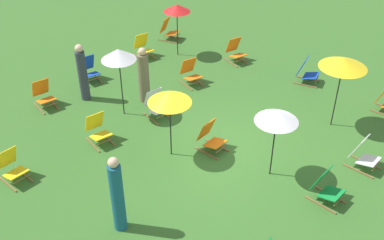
{
  "coord_description": "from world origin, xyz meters",
  "views": [
    {
      "loc": [
        -7.33,
        -5.34,
        7.24
      ],
      "look_at": [
        0.0,
        1.2,
        0.5
      ],
      "focal_mm": 43.15,
      "sensor_mm": 36.0,
      "label": 1
    }
  ],
  "objects": [
    {
      "name": "deckchair_4",
      "position": [
        2.34,
        5.52,
        0.37
      ],
      "size": [
        0.63,
        0.85,
        0.83
      ],
      "rotation": [
        0.0,
        0.0,
        -0.22
      ],
      "color": "olive",
      "rests_on": "ground"
    },
    {
      "name": "umbrella_1",
      "position": [
        0.09,
        -1.19,
        1.65
      ],
      "size": [
        0.97,
        0.97,
        1.79
      ],
      "color": "black",
      "rests_on": "ground"
    },
    {
      "name": "deckchair_0",
      "position": [
        3.95,
        5.88,
        0.37
      ],
      "size": [
        0.68,
        0.87,
        0.83
      ],
      "rotation": [
        0.0,
        0.0,
        0.31
      ],
      "color": "olive",
      "rests_on": "ground"
    },
    {
      "name": "umbrella_0",
      "position": [
        -0.49,
        3.34,
        1.85
      ],
      "size": [
        0.93,
        0.93,
        2.0
      ],
      "color": "black",
      "rests_on": "ground"
    },
    {
      "name": "deckchair_9",
      "position": [
        0.16,
        -2.56,
        0.37
      ],
      "size": [
        0.5,
        0.77,
        0.83
      ],
      "rotation": [
        0.0,
        0.0,
        -0.03
      ],
      "color": "olive",
      "rests_on": "ground"
    },
    {
      "name": "deckchair_2",
      "position": [
        1.77,
        -2.67,
        0.37
      ],
      "size": [
        0.48,
        0.76,
        0.83
      ],
      "rotation": [
        0.0,
        0.0,
        0.0
      ],
      "color": "olive",
      "rests_on": "ground"
    },
    {
      "name": "umbrella_3",
      "position": [
        -0.92,
        1.07,
        1.68
      ],
      "size": [
        1.04,
        1.04,
        1.84
      ],
      "color": "black",
      "rests_on": "ground"
    },
    {
      "name": "deckchair_3",
      "position": [
        4.49,
        0.44,
        0.37
      ],
      "size": [
        0.67,
        0.86,
        0.83
      ],
      "rotation": [
        0.0,
        0.0,
        0.28
      ],
      "color": "olive",
      "rests_on": "ground"
    },
    {
      "name": "person_1",
      "position": [
        0.4,
        3.42,
        0.8
      ],
      "size": [
        0.43,
        0.43,
        1.69
      ],
      "rotation": [
        0.0,
        0.0,
        1.01
      ],
      "color": "#72664C",
      "rests_on": "ground"
    },
    {
      "name": "deckchair_11",
      "position": [
        -4.04,
        3.16,
        0.37
      ],
      "size": [
        0.48,
        0.76,
        0.83
      ],
      "rotation": [
        0.0,
        0.0,
        0.0
      ],
      "color": "olive",
      "rests_on": "ground"
    },
    {
      "name": "deckchair_12",
      "position": [
        -1.74,
        5.35,
        0.37
      ],
      "size": [
        0.61,
        0.84,
        0.83
      ],
      "rotation": [
        0.0,
        0.0,
        -0.19
      ],
      "color": "olive",
      "rests_on": "ground"
    },
    {
      "name": "person_2",
      "position": [
        -3.36,
        0.17,
        0.88
      ],
      "size": [
        0.38,
        0.38,
        1.83
      ],
      "rotation": [
        0.0,
        0.0,
        2.22
      ],
      "color": "#195972",
      "rests_on": "ground"
    },
    {
      "name": "deckchair_6",
      "position": [
        0.03,
        2.57,
        0.37
      ],
      "size": [
        0.6,
        0.83,
        0.83
      ],
      "rotation": [
        0.0,
        0.0,
        -0.18
      ],
      "color": "olive",
      "rests_on": "ground"
    },
    {
      "name": "deckchair_13",
      "position": [
        -0.12,
        0.47,
        0.37
      ],
      "size": [
        0.49,
        0.77,
        0.83
      ],
      "rotation": [
        0.0,
        0.0,
        0.01
      ],
      "color": "olive",
      "rests_on": "ground"
    },
    {
      "name": "deckchair_7",
      "position": [
        -1.79,
        2.84,
        0.37
      ],
      "size": [
        0.62,
        0.84,
        0.83
      ],
      "rotation": [
        0.0,
        0.0,
        -0.2
      ],
      "color": "olive",
      "rests_on": "ground"
    },
    {
      "name": "deckchair_5",
      "position": [
        2.05,
        3.09,
        0.37
      ],
      "size": [
        0.67,
        0.86,
        0.83
      ],
      "rotation": [
        0.0,
        0.0,
        -0.28
      ],
      "color": "olive",
      "rests_on": "ground"
    },
    {
      "name": "umbrella_2",
      "position": [
        2.91,
        -1.3,
        1.87
      ],
      "size": [
        1.21,
        1.21,
        1.99
      ],
      "color": "black",
      "rests_on": "ground"
    },
    {
      "name": "deckchair_1",
      "position": [
        0.07,
        5.59,
        0.37
      ],
      "size": [
        0.66,
        0.86,
        0.83
      ],
      "rotation": [
        0.0,
        0.0,
        -0.26
      ],
      "color": "olive",
      "rests_on": "ground"
    },
    {
      "name": "umbrella_4",
      "position": [
        3.24,
        4.76,
        1.69
      ],
      "size": [
        0.9,
        0.9,
        1.82
      ],
      "color": "black",
      "rests_on": "ground"
    },
    {
      "name": "person_0",
      "position": [
        -0.7,
        4.8,
        0.85
      ],
      "size": [
        0.36,
        0.36,
        1.75
      ],
      "rotation": [
        0.0,
        0.0,
        0.47
      ],
      "color": "#333847",
      "rests_on": "ground"
    },
    {
      "name": "ground_plane",
      "position": [
        0.0,
        0.0,
        0.0
      ],
      "size": [
        40.0,
        40.0,
        0.0
      ],
      "primitive_type": "plane",
      "color": "#386B28"
    },
    {
      "name": "deckchair_10",
      "position": [
        4.19,
        2.97,
        0.37
      ],
      "size": [
        0.67,
        0.86,
        0.83
      ],
      "rotation": [
        0.0,
        0.0,
        -0.28
      ],
      "color": "olive",
      "rests_on": "ground"
    }
  ]
}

